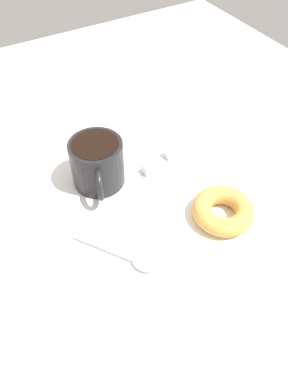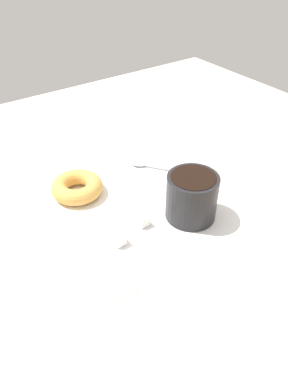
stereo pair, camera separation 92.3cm
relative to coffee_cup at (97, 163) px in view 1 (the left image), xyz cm
name	(u,v)px [view 1 (the left image)]	position (x,y,z in cm)	size (l,w,h in cm)	color
ground_plane	(121,201)	(-1.43, 4.87, -5.44)	(120.00, 120.00, 2.00)	beige
napkin	(144,201)	(-4.31, 7.59, -4.29)	(31.02, 31.02, 0.30)	white
coffee_cup	(97,163)	(0.00, 0.00, 0.00)	(8.63, 11.40, 8.00)	black
donut	(223,211)	(-13.08, 16.52, -2.66)	(9.47, 9.47, 2.96)	gold
spoon	(132,259)	(2.77, 16.53, -3.74)	(8.96, 11.80, 0.90)	silver
sugar_cube	(148,169)	(-8.13, 2.48, -3.30)	(1.69, 1.69, 1.69)	white
sugar_cube_extra	(171,153)	(-13.71, 0.98, -3.25)	(1.79, 1.79, 1.79)	white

